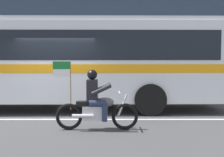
# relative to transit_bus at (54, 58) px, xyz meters

# --- Properties ---
(ground_plane) EXTENTS (60.00, 60.00, 0.00)m
(ground_plane) POSITION_rel_transit_bus_xyz_m (0.26, -1.19, -1.88)
(ground_plane) COLOR #3D3D3F
(sidewalk_curb) EXTENTS (28.00, 3.80, 0.15)m
(sidewalk_curb) POSITION_rel_transit_bus_xyz_m (0.26, 3.91, -1.81)
(sidewalk_curb) COLOR #B7B2A8
(sidewalk_curb) RESTS_ON ground_plane
(lane_center_stripe) EXTENTS (26.60, 0.14, 0.01)m
(lane_center_stripe) POSITION_rel_transit_bus_xyz_m (0.26, -1.79, -1.88)
(lane_center_stripe) COLOR silver
(lane_center_stripe) RESTS_ON ground_plane
(transit_bus) EXTENTS (12.05, 2.76, 3.22)m
(transit_bus) POSITION_rel_transit_bus_xyz_m (0.00, 0.00, 0.00)
(transit_bus) COLOR silver
(transit_bus) RESTS_ON ground_plane
(motorcycle_with_rider) EXTENTS (2.20, 0.64, 1.78)m
(motorcycle_with_rider) POSITION_rel_transit_bus_xyz_m (1.65, -3.10, -1.22)
(motorcycle_with_rider) COLOR black
(motorcycle_with_rider) RESTS_ON ground_plane
(fire_hydrant) EXTENTS (0.22, 0.30, 0.75)m
(fire_hydrant) POSITION_rel_transit_bus_xyz_m (5.85, 3.20, -1.37)
(fire_hydrant) COLOR gold
(fire_hydrant) RESTS_ON sidewalk_curb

